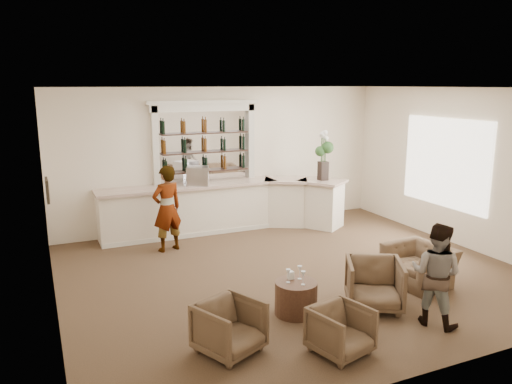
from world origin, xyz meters
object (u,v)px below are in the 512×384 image
(espresso_machine, at_px, (198,176))
(armchair_left, at_px, (229,327))
(armchair_right, at_px, (374,284))
(flower_vase, at_px, (324,152))
(sommelier, at_px, (167,209))
(armchair_center, at_px, (341,330))
(armchair_far, at_px, (419,265))
(guest, at_px, (436,274))
(bar_counter, at_px, (226,207))
(cocktail_table, at_px, (296,298))

(espresso_machine, bearing_deg, armchair_left, -81.43)
(armchair_right, xyz_separation_m, flower_vase, (1.63, 4.17, 1.42))
(sommelier, xyz_separation_m, armchair_right, (2.19, -3.94, -0.50))
(armchair_center, bearing_deg, espresso_machine, 75.84)
(armchair_left, distance_m, armchair_far, 3.84)
(guest, xyz_separation_m, armchair_left, (-2.94, 0.45, -0.40))
(bar_counter, height_order, armchair_left, bar_counter)
(bar_counter, xyz_separation_m, armchair_far, (1.89, -4.33, -0.24))
(guest, bearing_deg, espresso_machine, -11.36)
(bar_counter, distance_m, flower_vase, 2.62)
(cocktail_table, height_order, armchair_center, armchair_center)
(armchair_left, distance_m, flower_vase, 6.25)
(guest, relative_size, armchair_far, 1.45)
(espresso_machine, distance_m, flower_vase, 2.98)
(espresso_machine, bearing_deg, bar_counter, 21.23)
(armchair_left, xyz_separation_m, armchair_far, (3.77, 0.76, -0.01))
(espresso_machine, bearing_deg, cocktail_table, -66.97)
(armchair_center, xyz_separation_m, espresso_machine, (-0.05, 5.70, 1.04))
(cocktail_table, xyz_separation_m, flower_vase, (2.81, 3.86, 1.55))
(armchair_right, xyz_separation_m, armchair_far, (1.28, 0.45, -0.05))
(armchair_left, bearing_deg, bar_counter, 45.38)
(sommelier, height_order, armchair_far, sommelier)
(armchair_center, height_order, armchair_right, armchair_right)
(cocktail_table, bearing_deg, sommelier, 105.50)
(cocktail_table, height_order, armchair_left, armchair_left)
(flower_vase, bearing_deg, armchair_right, -111.31)
(armchair_far, bearing_deg, armchair_right, -77.55)
(sommelier, distance_m, armchair_right, 4.54)
(armchair_left, bearing_deg, armchair_far, -12.93)
(armchair_left, relative_size, espresso_machine, 1.57)
(sommelier, relative_size, armchair_left, 2.36)
(sommelier, xyz_separation_m, flower_vase, (3.82, 0.23, 0.91))
(bar_counter, bearing_deg, cocktail_table, -97.38)
(cocktail_table, distance_m, espresso_machine, 4.61)
(armchair_left, bearing_deg, armchair_center, -49.58)
(sommelier, bearing_deg, cocktail_table, 89.69)
(guest, height_order, armchair_right, guest)
(flower_vase, bearing_deg, sommelier, -176.59)
(armchair_right, bearing_deg, cocktail_table, -165.55)
(guest, bearing_deg, flower_vase, -41.85)
(armchair_right, bearing_deg, bar_counter, 126.24)
(sommelier, xyz_separation_m, armchair_far, (3.47, -3.49, -0.55))
(armchair_right, bearing_deg, guest, -30.10)
(armchair_far, distance_m, flower_vase, 4.01)
(armchair_right, height_order, flower_vase, flower_vase)
(cocktail_table, relative_size, armchair_center, 0.92)
(armchair_left, bearing_deg, espresso_machine, 52.14)
(bar_counter, bearing_deg, sommelier, -152.19)
(flower_vase, bearing_deg, cocktail_table, -126.05)
(armchair_left, relative_size, armchair_center, 1.09)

